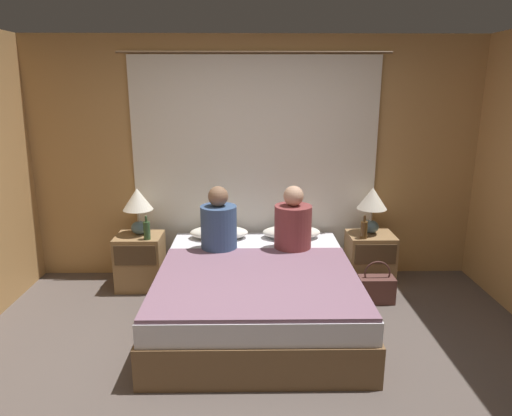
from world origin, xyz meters
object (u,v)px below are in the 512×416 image
pillow_right (291,232)px  person_right_in_bed (293,224)px  person_left_in_bed (219,225)px  nightstand_right (370,260)px  lamp_left (138,204)px  lamp_right (372,203)px  beer_bottle_on_right_stand (364,229)px  pillow_left (219,233)px  nightstand_left (140,261)px  handbag_on_floor (376,288)px  bed (256,294)px  beer_bottle_on_left_stand (147,230)px

pillow_right → person_right_in_bed: person_right_in_bed is taller
pillow_right → person_left_in_bed: (-0.72, -0.36, 0.19)m
nightstand_right → lamp_left: bearing=178.8°
lamp_right → beer_bottle_on_right_stand: 0.30m
person_right_in_bed → beer_bottle_on_right_stand: person_right_in_bed is taller
pillow_left → beer_bottle_on_right_stand: size_ratio=2.56×
nightstand_left → handbag_on_floor: (2.32, -0.38, -0.14)m
bed → person_right_in_bed: bearing=51.5°
nightstand_left → handbag_on_floor: nightstand_left is taller
lamp_left → lamp_right: same height
pillow_right → lamp_right: bearing=-2.2°
nightstand_right → beer_bottle_on_right_stand: beer_bottle_on_right_stand is taller
lamp_right → nightstand_left: bearing=-178.8°
lamp_left → person_right_in_bed: size_ratio=0.76×
nightstand_right → beer_bottle_on_right_stand: 0.40m
nightstand_left → nightstand_right: same height
beer_bottle_on_right_stand → pillow_left: bearing=172.1°
bed → nightstand_right: size_ratio=3.58×
person_left_in_bed → beer_bottle_on_left_stand: size_ratio=2.61×
bed → handbag_on_floor: bearing=16.4°
person_left_in_bed → handbag_on_floor: size_ratio=1.49×
nightstand_right → pillow_right: (-0.80, 0.08, 0.28)m
bed → beer_bottle_on_right_stand: (1.06, 0.59, 0.40)m
person_right_in_bed → beer_bottle_on_left_stand: (-1.41, 0.16, -0.10)m
nightstand_left → pillow_right: bearing=3.0°
pillow_right → person_left_in_bed: bearing=-153.6°
pillow_left → handbag_on_floor: bearing=-16.7°
bed → nightstand_right: bearing=31.3°
person_right_in_bed → beer_bottle_on_right_stand: bearing=12.3°
bed → person_left_in_bed: person_left_in_bed is taller
nightstand_left → lamp_left: lamp_left is taller
lamp_left → nightstand_right: bearing=-1.2°
person_right_in_bed → beer_bottle_on_left_stand: person_right_in_bed is taller
bed → nightstand_left: bearing=148.7°
beer_bottle_on_right_stand → lamp_right: bearing=57.2°
pillow_left → beer_bottle_on_left_stand: bearing=-163.8°
person_left_in_bed → person_right_in_bed: person_right_in_bed is taller
bed → lamp_right: size_ratio=4.20×
person_left_in_bed → beer_bottle_on_right_stand: size_ratio=2.68×
lamp_left → beer_bottle_on_left_stand: bearing=-56.3°
bed → beer_bottle_on_right_stand: beer_bottle_on_right_stand is taller
bed → lamp_right: 1.53m
pillow_left → beer_bottle_on_left_stand: (-0.69, -0.20, 0.09)m
bed → pillow_left: pillow_left is taller
lamp_right → person_right_in_bed: 0.89m
lamp_left → lamp_right: size_ratio=1.00×
bed → person_left_in_bed: size_ratio=3.20×
nightstand_right → nightstand_left: bearing=180.0°
bed → lamp_left: (-1.17, 0.76, 0.63)m
bed → nightstand_right: (1.17, 0.71, 0.03)m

